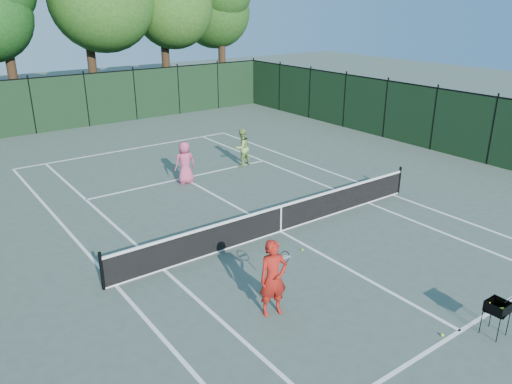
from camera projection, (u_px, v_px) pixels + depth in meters
ground at (280, 231)px, 15.95m from camera, size 90.00×90.00×0.00m
sideline_doubles_left at (116, 285)px, 12.92m from camera, size 0.10×23.77×0.01m
sideline_doubles_right at (393, 195)px, 18.98m from camera, size 0.10×23.77×0.01m
sideline_singles_left at (164, 270)px, 13.67m from camera, size 0.10×23.77×0.01m
sideline_singles_right at (368, 203)px, 18.22m from camera, size 0.10×23.77×0.01m
baseline_far at (131, 149)px, 24.90m from camera, size 10.97×0.10×0.01m
service_line_near at (460, 331)px, 11.13m from camera, size 8.23×0.10×0.01m
service_line_far at (184, 178)px, 20.77m from camera, size 8.23×0.10×0.01m
center_service_line at (280, 231)px, 15.95m from camera, size 0.10×12.80×0.01m
tennis_net at (281, 218)px, 15.78m from camera, size 11.69×0.09×1.06m
fence_far at (87, 101)px, 28.97m from camera, size 24.00×0.05×3.00m
fence_right at (492, 132)px, 22.04m from camera, size 0.05×36.00×3.00m
coach at (273, 278)px, 11.44m from camera, size 1.06×0.60×1.88m
player_pink at (185, 163)px, 19.94m from camera, size 0.91×0.66×1.72m
player_green at (242, 148)px, 22.09m from camera, size 0.90×0.75×1.66m
ball_hopper at (498, 307)px, 10.77m from camera, size 0.50×0.50×0.83m
loose_ball_near_cart at (442, 335)px, 10.94m from camera, size 0.07×0.07×0.07m
loose_ball_midcourt at (302, 250)px, 14.69m from camera, size 0.07×0.07×0.07m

